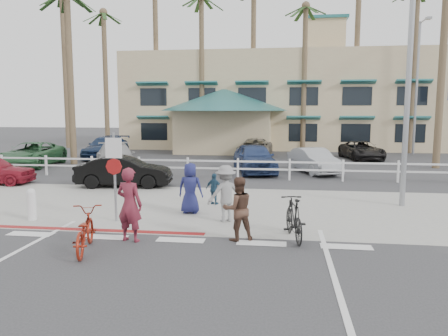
# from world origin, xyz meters

# --- Properties ---
(ground) EXTENTS (140.00, 140.00, 0.00)m
(ground) POSITION_xyz_m (0.00, 0.00, 0.00)
(ground) COLOR #333335
(bike_path) EXTENTS (12.00, 16.00, 0.01)m
(bike_path) POSITION_xyz_m (0.00, -2.00, 0.00)
(bike_path) COLOR #333335
(bike_path) RESTS_ON ground
(sidewalk_plaza) EXTENTS (22.00, 7.00, 0.01)m
(sidewalk_plaza) POSITION_xyz_m (0.00, 4.50, 0.01)
(sidewalk_plaza) COLOR gray
(sidewalk_plaza) RESTS_ON ground
(cross_street) EXTENTS (40.00, 5.00, 0.01)m
(cross_street) POSITION_xyz_m (0.00, 8.50, 0.00)
(cross_street) COLOR #333335
(cross_street) RESTS_ON ground
(parking_lot) EXTENTS (50.00, 16.00, 0.01)m
(parking_lot) POSITION_xyz_m (0.00, 18.00, 0.00)
(parking_lot) COLOR #333335
(parking_lot) RESTS_ON ground
(curb_red) EXTENTS (7.00, 0.25, 0.02)m
(curb_red) POSITION_xyz_m (-3.00, 1.20, 0.01)
(curb_red) COLOR maroon
(curb_red) RESTS_ON ground
(rail_fence) EXTENTS (29.40, 0.16, 1.00)m
(rail_fence) POSITION_xyz_m (0.50, 10.50, 0.50)
(rail_fence) COLOR silver
(rail_fence) RESTS_ON ground
(building) EXTENTS (28.00, 16.00, 11.30)m
(building) POSITION_xyz_m (2.00, 31.00, 5.65)
(building) COLOR #CFB98D
(building) RESTS_ON ground
(sign_post) EXTENTS (0.50, 0.10, 2.90)m
(sign_post) POSITION_xyz_m (-2.30, 2.20, 1.45)
(sign_post) COLOR gray
(sign_post) RESTS_ON ground
(bollard_0) EXTENTS (0.26, 0.26, 0.95)m
(bollard_0) POSITION_xyz_m (-4.80, 2.00, 0.47)
(bollard_0) COLOR silver
(bollard_0) RESTS_ON ground
(streetlight_0) EXTENTS (0.60, 2.00, 9.00)m
(streetlight_0) POSITION_xyz_m (6.50, 5.50, 4.50)
(streetlight_0) COLOR gray
(streetlight_0) RESTS_ON ground
(streetlight_1) EXTENTS (0.60, 2.00, 9.50)m
(streetlight_1) POSITION_xyz_m (12.00, 24.00, 4.75)
(streetlight_1) COLOR gray
(streetlight_1) RESTS_ON ground
(palm_0) EXTENTS (4.00, 4.00, 15.00)m
(palm_0) POSITION_xyz_m (-16.00, 26.00, 7.50)
(palm_0) COLOR #1B3815
(palm_0) RESTS_ON ground
(palm_1) EXTENTS (4.00, 4.00, 13.00)m
(palm_1) POSITION_xyz_m (-12.00, 25.00, 6.50)
(palm_1) COLOR #1B3815
(palm_1) RESTS_ON ground
(palm_2) EXTENTS (4.00, 4.00, 16.00)m
(palm_2) POSITION_xyz_m (-8.00, 26.00, 8.00)
(palm_2) COLOR #1B3815
(palm_2) RESTS_ON ground
(palm_3) EXTENTS (4.00, 4.00, 14.00)m
(palm_3) POSITION_xyz_m (-4.00, 25.00, 7.00)
(palm_3) COLOR #1B3815
(palm_3) RESTS_ON ground
(palm_4) EXTENTS (4.00, 4.00, 15.00)m
(palm_4) POSITION_xyz_m (0.00, 26.00, 7.50)
(palm_4) COLOR #1B3815
(palm_4) RESTS_ON ground
(palm_5) EXTENTS (4.00, 4.00, 13.00)m
(palm_5) POSITION_xyz_m (4.00, 25.00, 6.50)
(palm_5) COLOR #1B3815
(palm_5) RESTS_ON ground
(palm_6) EXTENTS (4.00, 4.00, 17.00)m
(palm_6) POSITION_xyz_m (8.00, 26.00, 8.50)
(palm_6) COLOR #1B3815
(palm_6) RESTS_ON ground
(palm_7) EXTENTS (4.00, 4.00, 14.00)m
(palm_7) POSITION_xyz_m (12.00, 25.00, 7.00)
(palm_7) COLOR #1B3815
(palm_7) RESTS_ON ground
(palm_10) EXTENTS (4.00, 4.00, 12.00)m
(palm_10) POSITION_xyz_m (-10.00, 15.00, 6.00)
(palm_10) COLOR #1B3815
(palm_10) RESTS_ON ground
(palm_11) EXTENTS (4.00, 4.00, 14.00)m
(palm_11) POSITION_xyz_m (11.00, 16.00, 7.00)
(palm_11) COLOR #1B3815
(palm_11) RESTS_ON ground
(bike_red) EXTENTS (1.13, 1.99, 0.99)m
(bike_red) POSITION_xyz_m (-1.97, -0.52, 0.49)
(bike_red) COLOR maroon
(bike_red) RESTS_ON ground
(rider_red) EXTENTS (0.75, 0.58, 1.84)m
(rider_red) POSITION_xyz_m (-1.22, 0.39, 0.92)
(rider_red) COLOR maroon
(rider_red) RESTS_ON ground
(bike_black) EXTENTS (0.84, 1.88, 1.09)m
(bike_black) POSITION_xyz_m (2.78, 1.09, 0.55)
(bike_black) COLOR black
(bike_black) RESTS_ON ground
(rider_black) EXTENTS (0.95, 0.85, 1.59)m
(rider_black) POSITION_xyz_m (1.40, 0.84, 0.80)
(rider_black) COLOR #4B3125
(rider_black) RESTS_ON ground
(pedestrian_a) EXTENTS (1.23, 1.02, 1.65)m
(pedestrian_a) POSITION_xyz_m (0.86, 2.62, 0.83)
(pedestrian_a) COLOR gray
(pedestrian_a) RESTS_ON ground
(pedestrian_child) EXTENTS (0.69, 0.45, 1.08)m
(pedestrian_child) POSITION_xyz_m (0.17, 4.86, 0.54)
(pedestrian_child) COLOR navy
(pedestrian_child) RESTS_ON ground
(pedestrian_b) EXTENTS (0.81, 0.56, 1.60)m
(pedestrian_b) POSITION_xyz_m (-0.37, 3.51, 0.80)
(pedestrian_b) COLOR navy
(pedestrian_b) RESTS_ON ground
(car_white_sedan) EXTENTS (4.10, 1.86, 1.30)m
(car_white_sedan) POSITION_xyz_m (-4.16, 7.84, 0.65)
(car_white_sedan) COLOR black
(car_white_sedan) RESTS_ON ground
(lot_car_0) EXTENTS (2.78, 5.25, 1.40)m
(lot_car_0) POSITION_xyz_m (-11.83, 13.59, 0.70)
(lot_car_0) COLOR #295C33
(lot_car_0) RESTS_ON ground
(lot_car_1) EXTENTS (3.87, 5.30, 1.43)m
(lot_car_1) POSITION_xyz_m (-6.47, 12.75, 0.71)
(lot_car_1) COLOR #9B9B9B
(lot_car_1) RESTS_ON ground
(lot_car_2) EXTENTS (2.87, 4.77, 1.52)m
(lot_car_2) POSITION_xyz_m (1.02, 12.84, 0.76)
(lot_car_2) COLOR navy
(lot_car_2) RESTS_ON ground
(lot_car_3) EXTENTS (2.78, 4.14, 1.29)m
(lot_car_3) POSITION_xyz_m (4.06, 13.07, 0.65)
(lot_car_3) COLOR #979A9E
(lot_car_3) RESTS_ON ground
(lot_car_4) EXTENTS (2.30, 5.14, 1.46)m
(lot_car_4) POSITION_xyz_m (-9.35, 18.38, 0.73)
(lot_car_4) COLOR #142545
(lot_car_4) RESTS_ON ground
(lot_car_5) EXTENTS (2.32, 4.76, 1.30)m
(lot_car_5) POSITION_xyz_m (0.58, 20.00, 0.65)
(lot_car_5) COLOR slate
(lot_car_5) RESTS_ON ground
(lot_car_6) EXTENTS (2.77, 4.64, 1.21)m
(lot_car_6) POSITION_xyz_m (7.63, 19.97, 0.60)
(lot_car_6) COLOR black
(lot_car_6) RESTS_ON ground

